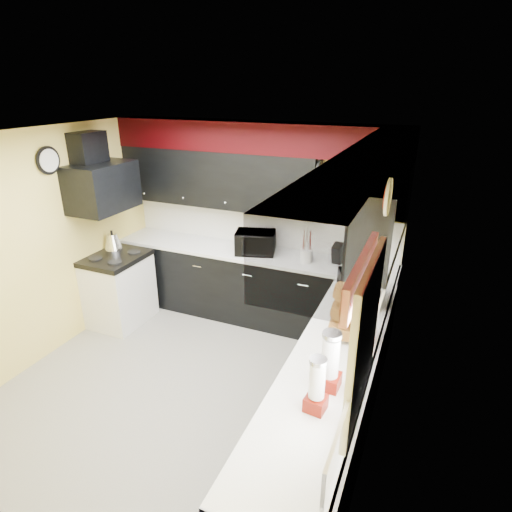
{
  "coord_description": "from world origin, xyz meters",
  "views": [
    {
      "loc": [
        2.03,
        -3.08,
        2.92
      ],
      "look_at": [
        0.36,
        0.86,
        1.17
      ],
      "focal_mm": 30.0,
      "sensor_mm": 36.0,
      "label": 1
    }
  ],
  "objects": [
    {
      "name": "knife_block",
      "position": [
        1.1,
        1.55,
        1.06
      ],
      "size": [
        0.12,
        0.16,
        0.24
      ],
      "primitive_type": "cube",
      "rotation": [
        0.0,
        0.0,
        -0.09
      ],
      "color": "black",
      "rests_on": "counter_back"
    },
    {
      "name": "cab_back",
      "position": [
        0.0,
        1.5,
        0.45
      ],
      "size": [
        3.6,
        0.6,
        0.9
      ],
      "primitive_type": "cube",
      "color": "black",
      "rests_on": "ground"
    },
    {
      "name": "toaster_oven",
      "position": [
        0.09,
        1.47,
        1.08
      ],
      "size": [
        0.57,
        0.51,
        0.28
      ],
      "primitive_type": "imported",
      "rotation": [
        0.0,
        0.0,
        0.27
      ],
      "color": "black",
      "rests_on": "counter_back"
    },
    {
      "name": "wall_back",
      "position": [
        0.0,
        1.8,
        1.25
      ],
      "size": [
        3.6,
        0.06,
        2.5
      ],
      "primitive_type": "cube",
      "color": "#E0C666",
      "rests_on": "ground"
    },
    {
      "name": "upper_right",
      "position": [
        1.62,
        0.9,
        1.8
      ],
      "size": [
        0.35,
        1.8,
        0.7
      ],
      "primitive_type": "cube",
      "color": "black",
      "rests_on": "wall_right"
    },
    {
      "name": "stove",
      "position": [
        -1.5,
        0.75,
        0.43
      ],
      "size": [
        0.6,
        0.75,
        0.86
      ],
      "primitive_type": "cube",
      "color": "white",
      "rests_on": "ground"
    },
    {
      "name": "window",
      "position": [
        1.79,
        -0.9,
        1.55
      ],
      "size": [
        0.03,
        0.86,
        0.96
      ],
      "primitive_type": null,
      "color": "white",
      "rests_on": "wall_right"
    },
    {
      "name": "hood",
      "position": [
        -1.55,
        0.75,
        1.78
      ],
      "size": [
        0.5,
        0.78,
        0.55
      ],
      "primitive_type": "cube",
      "color": "black",
      "rests_on": "wall_left"
    },
    {
      "name": "ground",
      "position": [
        0.0,
        0.0,
        0.0
      ],
      "size": [
        3.6,
        3.6,
        0.0
      ],
      "primitive_type": "plane",
      "color": "gray",
      "rests_on": "ground"
    },
    {
      "name": "splash_back",
      "position": [
        0.0,
        1.79,
        1.19
      ],
      "size": [
        3.6,
        0.02,
        0.5
      ],
      "primitive_type": "cube",
      "color": "white",
      "rests_on": "counter_back"
    },
    {
      "name": "pan_low",
      "position": [
        0.82,
        1.68,
        1.72
      ],
      "size": [
        0.03,
        0.24,
        0.42
      ],
      "primitive_type": null,
      "color": "black",
      "rests_on": "upper_back"
    },
    {
      "name": "counter_right",
      "position": [
        1.5,
        -0.3,
        0.92
      ],
      "size": [
        0.64,
        3.02,
        0.04
      ],
      "primitive_type": "cube",
      "color": "white",
      "rests_on": "cab_right"
    },
    {
      "name": "ceiling",
      "position": [
        0.0,
        0.0,
        2.5
      ],
      "size": [
        3.6,
        3.6,
        0.06
      ],
      "primitive_type": "cube",
      "color": "white",
      "rests_on": "wall_back"
    },
    {
      "name": "baskets",
      "position": [
        1.52,
        0.05,
        1.18
      ],
      "size": [
        0.27,
        0.27,
        0.5
      ],
      "primitive_type": null,
      "color": "brown",
      "rests_on": "upper_right"
    },
    {
      "name": "soffit_right",
      "position": [
        1.62,
        -0.18,
        2.33
      ],
      "size": [
        0.36,
        3.24,
        0.35
      ],
      "primitive_type": "cube",
      "color": "black",
      "rests_on": "wall_right"
    },
    {
      "name": "cooktop",
      "position": [
        -1.5,
        0.75,
        0.89
      ],
      "size": [
        0.62,
        0.77,
        0.06
      ],
      "primitive_type": "cube",
      "color": "black",
      "rests_on": "stove"
    },
    {
      "name": "pan_top",
      "position": [
        0.82,
        1.55,
        2.0
      ],
      "size": [
        0.03,
        0.22,
        0.4
      ],
      "primitive_type": null,
      "color": "black",
      "rests_on": "upper_back"
    },
    {
      "name": "dispenser_a",
      "position": [
        1.55,
        -0.65,
        1.15
      ],
      "size": [
        0.16,
        0.16,
        0.42
      ],
      "primitive_type": null,
      "rotation": [
        0.0,
        0.0,
        -0.04
      ],
      "color": "maroon",
      "rests_on": "counter_right"
    },
    {
      "name": "kettle",
      "position": [
        -1.68,
        0.94,
        1.02
      ],
      "size": [
        0.26,
        0.26,
        0.2
      ],
      "primitive_type": null,
      "rotation": [
        0.0,
        0.0,
        -0.18
      ],
      "color": "silver",
      "rests_on": "cooktop"
    },
    {
      "name": "deco_plate",
      "position": [
        1.77,
        -0.35,
        2.25
      ],
      "size": [
        0.03,
        0.24,
        0.24
      ],
      "primitive_type": null,
      "color": "white",
      "rests_on": "wall_right"
    },
    {
      "name": "utensil_crock",
      "position": [
        0.75,
        1.44,
        1.02
      ],
      "size": [
        0.16,
        0.16,
        0.16
      ],
      "primitive_type": "cylinder",
      "rotation": [
        0.0,
        0.0,
        -0.04
      ],
      "color": "silver",
      "rests_on": "counter_back"
    },
    {
      "name": "microwave",
      "position": [
        1.49,
        0.72,
        1.07
      ],
      "size": [
        0.48,
        0.56,
        0.26
      ],
      "primitive_type": "imported",
      "rotation": [
        0.0,
        0.0,
        1.98
      ],
      "color": "black",
      "rests_on": "counter_right"
    },
    {
      "name": "splash_right",
      "position": [
        1.79,
        0.0,
        1.19
      ],
      "size": [
        0.02,
        3.6,
        0.5
      ],
      "primitive_type": "cube",
      "color": "white",
      "rests_on": "counter_right"
    },
    {
      "name": "clock",
      "position": [
        -1.77,
        0.25,
        2.15
      ],
      "size": [
        0.03,
        0.3,
        0.3
      ],
      "primitive_type": null,
      "color": "black",
      "rests_on": "wall_left"
    },
    {
      "name": "valance",
      "position": [
        1.73,
        -0.9,
        1.95
      ],
      "size": [
        0.04,
        0.88,
        0.2
      ],
      "primitive_type": "cube",
      "color": "red",
      "rests_on": "wall_right"
    },
    {
      "name": "wall_left",
      "position": [
        -1.8,
        0.0,
        1.25
      ],
      "size": [
        0.06,
        3.6,
        2.5
      ],
      "primitive_type": "cube",
      "color": "#E0C666",
      "rests_on": "ground"
    },
    {
      "name": "hood_duct",
      "position": [
        -1.68,
        0.75,
        2.2
      ],
      "size": [
        0.24,
        0.4,
        0.4
      ],
      "primitive_type": "cube",
      "color": "black",
      "rests_on": "wall_left"
    },
    {
      "name": "cab_right",
      "position": [
        1.5,
        -0.3,
        0.45
      ],
      "size": [
        0.6,
        3.0,
        0.9
      ],
      "primitive_type": "cube",
      "color": "black",
      "rests_on": "ground"
    },
    {
      "name": "pan_mid",
      "position": [
        0.82,
        1.42,
        1.75
      ],
      "size": [
        0.03,
        0.28,
        0.46
      ],
      "primitive_type": null,
      "color": "black",
      "rests_on": "upper_back"
    },
    {
      "name": "wall_right",
      "position": [
        1.8,
        0.0,
        1.25
      ],
      "size": [
        0.06,
        3.6,
        2.5
      ],
      "primitive_type": "cube",
      "color": "#E0C666",
      "rests_on": "ground"
    },
    {
      "name": "cut_board",
      "position": [
        0.83,
        1.3,
        1.8
      ],
      "size": [
        0.03,
        0.26,
        0.35
      ],
      "primitive_type": "cube",
      "color": "white",
      "rests_on": "upper_back"
    },
    {
      "name": "counter_back",
      "position": [
        0.0,
        1.5,
        0.92
      ],
      "size": [
        3.62,
        0.64,
        0.04
      ],
      "primitive_type": "cube",
      "color": "white",
      "rests_on": "cab_back"
    },
    {
      "name": "dispenser_b",
      "position": [
        1.53,
        -0.9,
        1.12
      ],
      "size": [
        0.15,
        0.15,
        0.36
      ],
      "primitive_type": null,
      "rotation": [
        0.0,
        0.0,
        -0.12
      ],
      "color": "#5A0002",
      "rests_on": "counter_right"
    },
    {
      "name": "soffit_back",
      "position": [
        0.0,
        1.62,
        2.33
      ],
      "size": [
        3.6,
        0.36,
        0.35
      ],
      "primitive_type": "cube",
      "color": "black",
      "rests_on": "wall_back"
    },
    {
      "name": "upper_back",
      "position": [
        -0.5,
        1.62,
        1.8
      ],
      "size": [
        2.6,
        0.35,
        0.7
      ],
      "primitive_type": "cube",
      "color": "black",
      "rests_on": "wall_back"
    }
  ]
}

